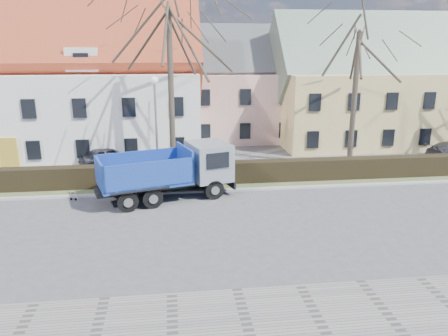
{
  "coord_description": "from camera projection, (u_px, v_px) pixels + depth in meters",
  "views": [
    {
      "loc": [
        -2.06,
        -19.17,
        8.17
      ],
      "look_at": [
        0.77,
        3.9,
        1.6
      ],
      "focal_mm": 35.0,
      "sensor_mm": 36.0,
      "label": 1
    }
  ],
  "objects": [
    {
      "name": "sidewalk_near",
      "position": [
        250.0,
        336.0,
        12.64
      ],
      "size": [
        80.0,
        5.0,
        0.08
      ],
      "primitive_type": "cube",
      "color": "gray",
      "rests_on": "ground"
    },
    {
      "name": "tree_1",
      "position": [
        171.0,
        76.0,
        26.94
      ],
      "size": [
        9.2,
        9.2,
        12.65
      ],
      "primitive_type": null,
      "color": "#383026",
      "rests_on": "ground"
    },
    {
      "name": "curb_far",
      "position": [
        209.0,
        191.0,
        25.15
      ],
      "size": [
        80.0,
        0.3,
        0.12
      ],
      "primitive_type": "cube",
      "color": "#9E9E9C",
      "rests_on": "ground"
    },
    {
      "name": "streetlight",
      "position": [
        156.0,
        130.0,
        26.23
      ],
      "size": [
        0.51,
        0.51,
        6.49
      ],
      "primitive_type": null,
      "color": "gray",
      "rests_on": "ground"
    },
    {
      "name": "building_yellow",
      "position": [
        380.0,
        92.0,
        37.73
      ],
      "size": [
        18.8,
        10.8,
        8.5
      ],
      "primitive_type": null,
      "color": "tan",
      "rests_on": "ground"
    },
    {
      "name": "dump_truck",
      "position": [
        162.0,
        173.0,
        23.61
      ],
      "size": [
        8.01,
        4.85,
        3.01
      ],
      "primitive_type": null,
      "rotation": [
        0.0,
        0.0,
        0.29
      ],
      "color": "navy",
      "rests_on": "ground"
    },
    {
      "name": "building_pink",
      "position": [
        238.0,
        93.0,
        39.26
      ],
      "size": [
        10.8,
        8.8,
        8.0
      ],
      "primitive_type": null,
      "color": "#D8A499",
      "rests_on": "ground"
    },
    {
      "name": "ground",
      "position": [
        218.0,
        223.0,
        20.78
      ],
      "size": [
        120.0,
        120.0,
        0.0
      ],
      "primitive_type": "plane",
      "color": "#48484B"
    },
    {
      "name": "tree_2",
      "position": [
        355.0,
        87.0,
        28.57
      ],
      "size": [
        8.0,
        8.0,
        11.0
      ],
      "primitive_type": null,
      "color": "#383026",
      "rests_on": "ground"
    },
    {
      "name": "parked_car_a",
      "position": [
        109.0,
        156.0,
        30.41
      ],
      "size": [
        4.34,
        3.16,
        1.37
      ],
      "primitive_type": "imported",
      "rotation": [
        0.0,
        0.0,
        2.0
      ],
      "color": "#262630",
      "rests_on": "ground"
    },
    {
      "name": "grass_strip",
      "position": [
        207.0,
        183.0,
        26.68
      ],
      "size": [
        80.0,
        3.0,
        0.1
      ],
      "primitive_type": "cube",
      "color": "#4D5932",
      "rests_on": "ground"
    },
    {
      "name": "hedge",
      "position": [
        207.0,
        174.0,
        26.33
      ],
      "size": [
        60.0,
        0.9,
        1.3
      ],
      "primitive_type": "cube",
      "color": "black",
      "rests_on": "ground"
    },
    {
      "name": "building_white",
      "position": [
        26.0,
        91.0,
        33.25
      ],
      "size": [
        26.8,
        10.8,
        9.5
      ],
      "primitive_type": null,
      "color": "white",
      "rests_on": "ground"
    },
    {
      "name": "cart_frame",
      "position": [
        70.0,
        195.0,
        23.74
      ],
      "size": [
        0.72,
        0.54,
        0.58
      ],
      "primitive_type": null,
      "rotation": [
        0.0,
        0.0,
        -0.31
      ],
      "color": "silver",
      "rests_on": "ground"
    }
  ]
}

